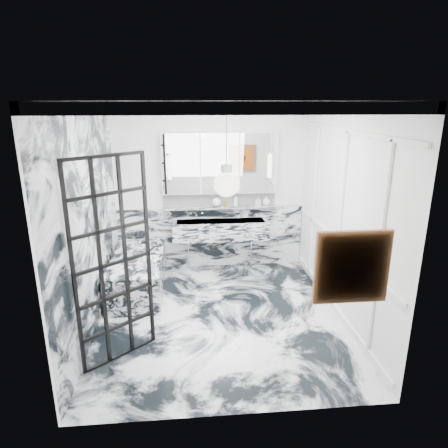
{
  "coord_description": "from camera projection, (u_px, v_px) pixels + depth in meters",
  "views": [
    {
      "loc": [
        -0.39,
        -4.81,
        2.8
      ],
      "look_at": [
        0.11,
        0.5,
        1.15
      ],
      "focal_mm": 32.0,
      "sensor_mm": 36.0,
      "label": 1
    }
  ],
  "objects": [
    {
      "name": "panel_molding",
      "position": [
        340.0,
        221.0,
        5.19
      ],
      "size": [
        0.03,
        3.4,
        2.3
      ],
      "primitive_type": "cube",
      "color": "white",
      "rests_on": "floor"
    },
    {
      "name": "trough_sink",
      "position": [
        221.0,
        229.0,
        6.71
      ],
      "size": [
        1.6,
        0.45,
        0.3
      ],
      "primitive_type": "cube",
      "color": "silver",
      "rests_on": "wall_back"
    },
    {
      "name": "amber_bottle",
      "position": [
        225.0,
        203.0,
        6.74
      ],
      "size": [
        0.04,
        0.04,
        0.1
      ],
      "primitive_type": "cylinder",
      "color": "#8C5919",
      "rests_on": "ledge"
    },
    {
      "name": "wall_front",
      "position": [
        237.0,
        277.0,
        3.31
      ],
      "size": [
        3.6,
        0.0,
        3.6
      ],
      "primitive_type": "plane",
      "rotation": [
        -1.57,
        0.0,
        0.0
      ],
      "color": "white",
      "rests_on": "floor"
    },
    {
      "name": "marble_clad_left",
      "position": [
        91.0,
        225.0,
        4.9
      ],
      "size": [
        0.02,
        3.56,
        2.68
      ],
      "primitive_type": "cube",
      "color": "silver",
      "rests_on": "floor"
    },
    {
      "name": "sconce_right",
      "position": [
        270.0,
        166.0,
        6.54
      ],
      "size": [
        0.07,
        0.07,
        0.4
      ],
      "primitive_type": "cylinder",
      "color": "white",
      "rests_on": "mirror_cabinet"
    },
    {
      "name": "crittall_door",
      "position": [
        113.0,
        263.0,
        4.25
      ],
      "size": [
        0.71,
        0.58,
        2.28
      ],
      "primitive_type": null,
      "rotation": [
        0.0,
        0.0,
        0.68
      ],
      "color": "black",
      "rests_on": "floor"
    },
    {
      "name": "floor",
      "position": [
        219.0,
        316.0,
        5.43
      ],
      "size": [
        3.6,
        3.6,
        0.0
      ],
      "primitive_type": "plane",
      "color": "silver",
      "rests_on": "ground"
    },
    {
      "name": "ceiling",
      "position": [
        219.0,
        101.0,
        4.61
      ],
      "size": [
        3.6,
        3.6,
        0.0
      ],
      "primitive_type": "plane",
      "rotation": [
        3.14,
        0.0,
        0.0
      ],
      "color": "white",
      "rests_on": "wall_back"
    },
    {
      "name": "soap_bottle_c",
      "position": [
        266.0,
        201.0,
        6.8
      ],
      "size": [
        0.15,
        0.15,
        0.17
      ],
      "primitive_type": "imported",
      "rotation": [
        0.0,
        0.0,
        -0.14
      ],
      "color": "silver",
      "rests_on": "ledge"
    },
    {
      "name": "marble_clad_back",
      "position": [
        211.0,
        237.0,
        6.97
      ],
      "size": [
        3.18,
        0.05,
        1.05
      ],
      "primitive_type": "cube",
      "color": "silver",
      "rests_on": "floor"
    },
    {
      "name": "pendant_light",
      "position": [
        226.0,
        184.0,
        3.55
      ],
      "size": [
        0.23,
        0.23,
        0.23
      ],
      "primitive_type": "sphere",
      "color": "white",
      "rests_on": "ceiling"
    },
    {
      "name": "flower_vase",
      "position": [
        154.0,
        269.0,
        5.44
      ],
      "size": [
        0.08,
        0.08,
        0.12
      ],
      "primitive_type": "cylinder",
      "color": "silver",
      "rests_on": "bathtub"
    },
    {
      "name": "wall_back",
      "position": [
        210.0,
        188.0,
        6.73
      ],
      "size": [
        3.6,
        0.0,
        3.6
      ],
      "primitive_type": "plane",
      "rotation": [
        1.57,
        0.0,
        0.0
      ],
      "color": "white",
      "rests_on": "floor"
    },
    {
      "name": "subway_tile",
      "position": [
        219.0,
        199.0,
        6.79
      ],
      "size": [
        1.9,
        0.03,
        0.23
      ],
      "primitive_type": "cube",
      "color": "white",
      "rests_on": "wall_back"
    },
    {
      "name": "mirror_cabinet",
      "position": [
        220.0,
        163.0,
        6.55
      ],
      "size": [
        1.9,
        0.16,
        1.0
      ],
      "primitive_type": "cube",
      "color": "white",
      "rests_on": "wall_back"
    },
    {
      "name": "bathtub",
      "position": [
        138.0,
        273.0,
        6.1
      ],
      "size": [
        0.75,
        1.65,
        0.55
      ],
      "primitive_type": "cube",
      "color": "silver",
      "rests_on": "floor"
    },
    {
      "name": "face_pot",
      "position": [
        216.0,
        202.0,
        6.72
      ],
      "size": [
        0.15,
        0.15,
        0.15
      ],
      "primitive_type": "sphere",
      "color": "white",
      "rests_on": "ledge"
    },
    {
      "name": "soap_bottle_a",
      "position": [
        236.0,
        200.0,
        6.75
      ],
      "size": [
        0.1,
        0.1,
        0.2
      ],
      "primitive_type": "imported",
      "rotation": [
        0.0,
        0.0,
        -0.39
      ],
      "color": "#8C5919",
      "rests_on": "ledge"
    },
    {
      "name": "wall_right",
      "position": [
        342.0,
        214.0,
        5.16
      ],
      "size": [
        0.0,
        3.6,
        3.6
      ],
      "primitive_type": "plane",
      "rotation": [
        1.57,
        0.0,
        -1.57
      ],
      "color": "white",
      "rests_on": "floor"
    },
    {
      "name": "wall_left",
      "position": [
        89.0,
        221.0,
        4.88
      ],
      "size": [
        0.0,
        3.6,
        3.6
      ],
      "primitive_type": "plane",
      "rotation": [
        1.57,
        0.0,
        1.57
      ],
      "color": "white",
      "rests_on": "floor"
    },
    {
      "name": "soap_bottle_b",
      "position": [
        258.0,
        201.0,
        6.79
      ],
      "size": [
        0.09,
        0.09,
        0.16
      ],
      "primitive_type": "imported",
      "rotation": [
        0.0,
        0.0,
        0.41
      ],
      "color": "#4C4C51",
      "rests_on": "ledge"
    },
    {
      "name": "ledge",
      "position": [
        220.0,
        207.0,
        6.77
      ],
      "size": [
        1.9,
        0.14,
        0.04
      ],
      "primitive_type": "cube",
      "color": "silver",
      "rests_on": "wall_back"
    },
    {
      "name": "sconce_left",
      "position": [
        169.0,
        167.0,
        6.4
      ],
      "size": [
        0.07,
        0.07,
        0.4
      ],
      "primitive_type": "cylinder",
      "color": "white",
      "rests_on": "mirror_cabinet"
    },
    {
      "name": "artwork",
      "position": [
        352.0,
        267.0,
        3.42
      ],
      "size": [
        0.56,
        0.05,
        0.56
      ],
      "primitive_type": "cube",
      "color": "#B24312",
      "rests_on": "wall_front"
    }
  ]
}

